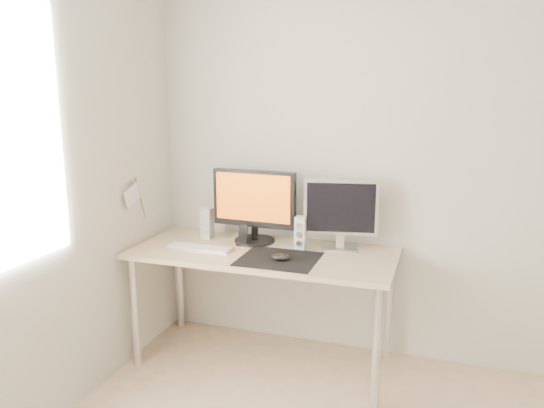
# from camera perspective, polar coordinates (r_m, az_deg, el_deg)

# --- Properties ---
(wall_back) EXTENTS (3.50, 0.00, 3.50)m
(wall_back) POSITION_cam_1_polar(r_m,az_deg,el_deg) (3.31, 16.61, 4.06)
(wall_back) COLOR beige
(wall_back) RESTS_ON ground
(mousepad) EXTENTS (0.45, 0.40, 0.00)m
(mousepad) POSITION_cam_1_polar(r_m,az_deg,el_deg) (3.08, 0.74, -5.93)
(mousepad) COLOR black
(mousepad) RESTS_ON desk
(mouse) EXTENTS (0.11, 0.07, 0.04)m
(mouse) POSITION_cam_1_polar(r_m,az_deg,el_deg) (3.04, 0.93, -5.74)
(mouse) COLOR black
(mouse) RESTS_ON mousepad
(desk) EXTENTS (1.60, 0.70, 0.73)m
(desk) POSITION_cam_1_polar(r_m,az_deg,el_deg) (3.26, -0.96, -6.36)
(desk) COLOR #D1B587
(desk) RESTS_ON ground
(main_monitor) EXTENTS (0.55, 0.27, 0.47)m
(main_monitor) POSITION_cam_1_polar(r_m,az_deg,el_deg) (3.36, -1.94, 0.05)
(main_monitor) COLOR black
(main_monitor) RESTS_ON desk
(second_monitor) EXTENTS (0.45, 0.20, 0.43)m
(second_monitor) POSITION_cam_1_polar(r_m,az_deg,el_deg) (3.23, 7.41, -0.75)
(second_monitor) COLOR silver
(second_monitor) RESTS_ON desk
(speaker_left) EXTENTS (0.06, 0.08, 0.20)m
(speaker_left) POSITION_cam_1_polar(r_m,az_deg,el_deg) (3.50, -7.01, -2.09)
(speaker_left) COLOR silver
(speaker_left) RESTS_ON desk
(speaker_right) EXTENTS (0.06, 0.08, 0.20)m
(speaker_right) POSITION_cam_1_polar(r_m,az_deg,el_deg) (3.25, 3.11, -3.12)
(speaker_right) COLOR white
(speaker_right) RESTS_ON desk
(keyboard) EXTENTS (0.42, 0.13, 0.02)m
(keyboard) POSITION_cam_1_polar(r_m,az_deg,el_deg) (3.30, -7.81, -4.69)
(keyboard) COLOR #BBBBBD
(keyboard) RESTS_ON desk
(phone_dock) EXTENTS (0.07, 0.06, 0.13)m
(phone_dock) POSITION_cam_1_polar(r_m,az_deg,el_deg) (3.34, -3.12, -3.81)
(phone_dock) COLOR black
(phone_dock) RESTS_ON desk
(pennant) EXTENTS (0.01, 0.23, 0.29)m
(pennant) POSITION_cam_1_polar(r_m,az_deg,el_deg) (3.38, -14.53, 0.84)
(pennant) COLOR #A57F54
(pennant) RESTS_ON wall_left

